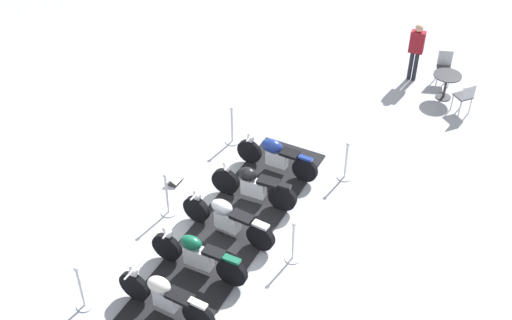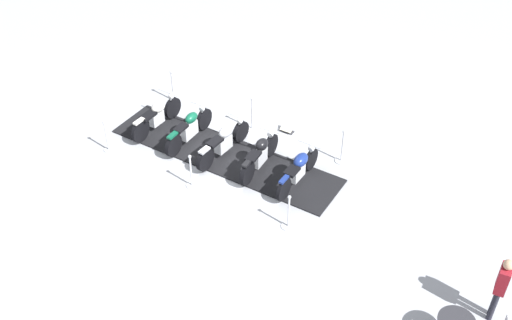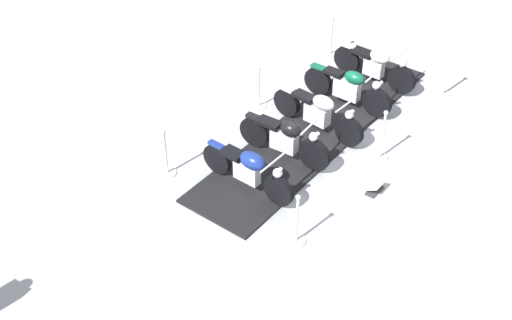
% 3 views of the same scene
% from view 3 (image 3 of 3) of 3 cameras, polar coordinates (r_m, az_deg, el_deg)
% --- Properties ---
extents(ground_plane, '(80.00, 80.00, 0.00)m').
position_cam_3_polar(ground_plane, '(14.14, 5.21, 2.55)').
color(ground_plane, '#A8AAB2').
extents(display_platform, '(7.13, 3.91, 0.05)m').
position_cam_3_polar(display_platform, '(14.12, 5.22, 2.63)').
color(display_platform, black).
rests_on(display_platform, ground_plane).
extents(motorcycle_navy, '(0.93, 2.04, 0.93)m').
position_cam_3_polar(motorcycle_navy, '(12.23, -0.63, -0.74)').
color(motorcycle_navy, black).
rests_on(motorcycle_navy, display_platform).
extents(motorcycle_black, '(0.98, 1.95, 0.97)m').
position_cam_3_polar(motorcycle_black, '(13.01, 2.55, 1.89)').
color(motorcycle_black, black).
rests_on(motorcycle_black, display_platform).
extents(motorcycle_chrome, '(0.90, 2.23, 0.94)m').
position_cam_3_polar(motorcycle_chrome, '(13.84, 5.43, 4.17)').
color(motorcycle_chrome, black).
rests_on(motorcycle_chrome, display_platform).
extents(motorcycle_forest, '(0.95, 2.08, 0.97)m').
position_cam_3_polar(motorcycle_forest, '(14.71, 7.99, 6.25)').
color(motorcycle_forest, black).
rests_on(motorcycle_forest, display_platform).
extents(motorcycle_cream, '(0.92, 2.07, 0.98)m').
position_cam_3_polar(motorcycle_cream, '(15.62, 10.28, 8.13)').
color(motorcycle_cream, black).
rests_on(motorcycle_cream, display_platform).
extents(stanchion_right_rear, '(0.32, 0.32, 1.10)m').
position_cam_3_polar(stanchion_right_rear, '(15.67, 16.05, 6.59)').
color(stanchion_right_rear, silver).
rests_on(stanchion_right_rear, ground_plane).
extents(stanchion_left_front, '(0.35, 0.35, 1.04)m').
position_cam_3_polar(stanchion_left_front, '(12.87, -7.76, -0.07)').
color(stanchion_left_front, silver).
rests_on(stanchion_left_front, ground_plane).
extents(stanchion_left_mid, '(0.32, 0.32, 1.04)m').
position_cam_3_polar(stanchion_left_mid, '(14.66, 0.26, 5.77)').
color(stanchion_left_mid, silver).
rests_on(stanchion_left_mid, ground_plane).
extents(stanchion_right_front, '(0.35, 0.35, 1.07)m').
position_cam_3_polar(stanchion_right_front, '(11.37, 3.53, -5.88)').
color(stanchion_right_front, silver).
rests_on(stanchion_right_front, ground_plane).
extents(stanchion_right_mid, '(0.35, 0.35, 1.14)m').
position_cam_3_polar(stanchion_right_mid, '(13.35, 10.79, 1.40)').
color(stanchion_right_mid, silver).
rests_on(stanchion_right_mid, ground_plane).
extents(stanchion_left_rear, '(0.30, 0.30, 1.03)m').
position_cam_3_polar(stanchion_left_rear, '(16.78, 6.50, 10.14)').
color(stanchion_left_rear, silver).
rests_on(stanchion_left_rear, ground_plane).
extents(info_placard, '(0.45, 0.37, 0.22)m').
position_cam_3_polar(info_placard, '(12.69, 10.23, -2.42)').
color(info_placard, '#333338').
rests_on(info_placard, ground_plane).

